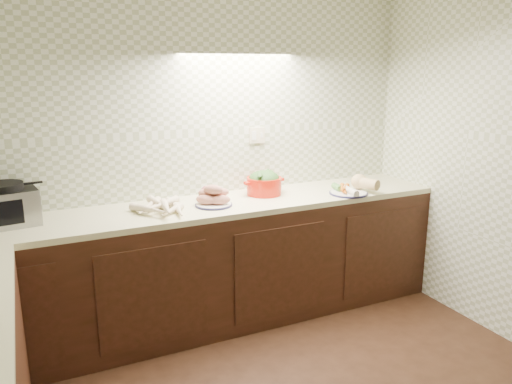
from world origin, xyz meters
name	(u,v)px	position (x,y,z in m)	size (l,w,h in m)	color
room	(326,121)	(0.00, 0.00, 1.63)	(3.60, 3.60, 2.60)	black
counter	(134,343)	(-0.68, 0.68, 0.45)	(3.60, 3.60, 0.90)	black
toaster_oven	(5,206)	(-1.23, 1.60, 1.02)	(0.40, 0.33, 0.26)	black
parsnip_pile	(161,208)	(-0.32, 1.43, 0.93)	(0.44, 0.40, 0.08)	#F7E8C4
sweet_potato_plate	(213,198)	(0.06, 1.46, 0.95)	(0.27, 0.26, 0.15)	#191840
onion_bowl	(208,195)	(0.08, 1.62, 0.94)	(0.14, 0.14, 0.10)	black
dutch_oven	(264,183)	(0.51, 1.59, 0.99)	(0.33, 0.28, 0.18)	red
veg_plate	(353,186)	(1.16, 1.35, 0.95)	(0.36, 0.34, 0.13)	#191840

